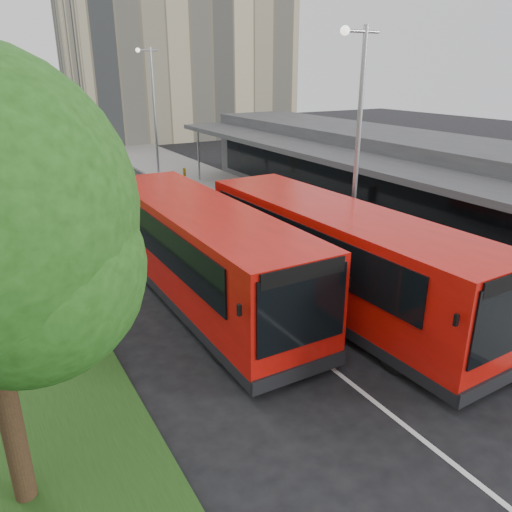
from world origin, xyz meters
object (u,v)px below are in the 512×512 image
(bus_main, at_px, (338,258))
(bollard, at_px, (185,177))
(litter_bin, at_px, (267,210))
(car_near, at_px, (70,143))
(lamp_post_near, at_px, (356,141))
(car_far, at_px, (34,137))
(bus_second, at_px, (201,253))
(lamp_post_far, at_px, (153,104))

(bus_main, height_order, bollard, bus_main)
(litter_bin, height_order, car_near, car_near)
(lamp_post_near, distance_m, car_far, 42.21)
(lamp_post_near, xyz_separation_m, bus_second, (-5.26, 0.73, -3.14))
(litter_bin, distance_m, car_near, 28.20)
(lamp_post_near, relative_size, car_near, 2.30)
(lamp_post_far, relative_size, litter_bin, 9.56)
(bus_second, bearing_deg, bollard, 69.59)
(car_far, bearing_deg, bus_main, -87.07)
(litter_bin, relative_size, bollard, 0.80)
(lamp_post_far, bearing_deg, car_far, 103.20)
(bus_second, distance_m, bollard, 16.16)
(lamp_post_far, xyz_separation_m, bus_main, (-1.90, -21.74, -3.13))
(lamp_post_near, height_order, lamp_post_far, same)
(lamp_post_near, distance_m, bus_main, 4.06)
(bollard, xyz_separation_m, car_far, (-5.40, 25.81, -0.15))
(litter_bin, xyz_separation_m, bollard, (-0.69, 8.72, 0.10))
(litter_bin, relative_size, car_near, 0.24)
(lamp_post_near, relative_size, bollard, 7.67)
(lamp_post_near, bearing_deg, bus_main, -137.57)
(bollard, bearing_deg, lamp_post_far, 94.34)
(lamp_post_near, distance_m, bollard, 16.39)
(lamp_post_near, bearing_deg, bus_second, 172.07)
(lamp_post_far, relative_size, bollard, 7.67)
(lamp_post_near, height_order, bus_main, lamp_post_near)
(bus_main, relative_size, car_far, 3.46)
(bus_main, bearing_deg, bus_second, 141.76)
(bus_second, xyz_separation_m, litter_bin, (6.27, 6.42, -1.01))
(lamp_post_near, relative_size, car_far, 2.52)
(lamp_post_far, bearing_deg, litter_bin, -85.52)
(bus_second, bearing_deg, bus_main, -36.57)
(lamp_post_far, distance_m, bollard, 5.78)
(bus_main, relative_size, car_near, 3.16)
(bus_main, bearing_deg, lamp_post_far, 83.12)
(bus_main, height_order, car_near, bus_main)
(car_far, bearing_deg, lamp_post_near, -84.31)
(bus_main, xyz_separation_m, litter_bin, (2.91, 8.90, -1.02))
(lamp_post_far, height_order, bus_second, lamp_post_far)
(lamp_post_far, xyz_separation_m, bollard, (0.31, -4.12, -4.05))
(lamp_post_near, bearing_deg, car_far, 96.96)
(lamp_post_near, height_order, litter_bin, lamp_post_near)
(bus_second, height_order, litter_bin, bus_second)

